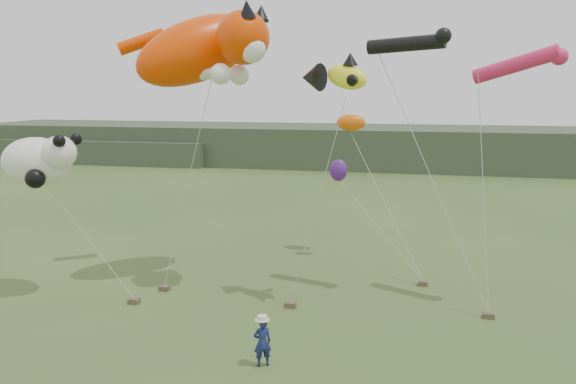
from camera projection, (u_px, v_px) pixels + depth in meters
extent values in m
plane|color=#385123|center=(285.00, 366.00, 16.00)|extent=(120.00, 120.00, 0.00)
cube|color=#2D3D28|center=(381.00, 146.00, 58.85)|extent=(90.00, 12.00, 4.00)
cube|color=#2D3D28|center=(108.00, 150.00, 62.58)|extent=(25.00, 8.00, 2.50)
imported|color=navy|center=(262.00, 342.00, 15.90)|extent=(0.62, 0.55, 1.42)
cube|color=brown|center=(164.00, 288.00, 22.02)|extent=(0.38, 0.30, 0.19)
cube|color=brown|center=(291.00, 305.00, 20.32)|extent=(0.38, 0.30, 0.19)
cube|color=brown|center=(488.00, 315.00, 19.34)|extent=(0.38, 0.30, 0.19)
cube|color=brown|center=(134.00, 301.00, 20.68)|extent=(0.38, 0.30, 0.19)
cube|color=brown|center=(423.00, 283.00, 22.56)|extent=(0.38, 0.30, 0.19)
ellipsoid|color=#E63A00|center=(198.00, 50.00, 22.17)|extent=(5.90, 5.70, 4.09)
sphere|color=#E63A00|center=(243.00, 38.00, 20.58)|extent=(1.98, 1.98, 1.98)
cone|color=black|center=(247.00, 9.00, 19.81)|extent=(0.62, 0.75, 0.74)
cone|color=black|center=(261.00, 13.00, 20.82)|extent=(0.62, 0.71, 0.70)
sphere|color=white|center=(252.00, 49.00, 20.24)|extent=(0.99, 0.99, 0.99)
ellipsoid|color=white|center=(201.00, 72.00, 21.96)|extent=(1.94, 0.97, 0.60)
sphere|color=white|center=(221.00, 74.00, 20.32)|extent=(0.77, 0.77, 0.77)
sphere|color=white|center=(239.00, 75.00, 21.75)|extent=(0.77, 0.77, 0.77)
cylinder|color=#E63A00|center=(142.00, 42.00, 23.55)|extent=(2.05, 1.50, 1.19)
ellipsoid|color=#FFFC25|center=(347.00, 77.00, 19.30)|extent=(1.79, 1.26, 1.14)
cone|color=black|center=(311.00, 77.00, 19.90)|extent=(1.09, 1.20, 0.98)
cone|color=black|center=(350.00, 59.00, 19.17)|extent=(0.55, 0.55, 0.44)
cone|color=black|center=(355.00, 80.00, 18.73)|extent=(0.58, 0.61, 0.44)
cone|color=black|center=(358.00, 81.00, 19.78)|extent=(0.58, 0.61, 0.44)
cylinder|color=black|center=(406.00, 44.00, 20.45)|extent=(2.92, 1.25, 0.67)
sphere|color=black|center=(443.00, 36.00, 19.68)|extent=(0.57, 0.57, 0.57)
cylinder|color=#D21F52|center=(515.00, 65.00, 19.41)|extent=(2.87, 1.64, 1.31)
sphere|color=#D21F52|center=(559.00, 57.00, 18.65)|extent=(0.57, 0.57, 0.57)
ellipsoid|color=white|center=(36.00, 162.00, 21.04)|extent=(2.75, 1.83, 1.83)
sphere|color=white|center=(59.00, 152.00, 20.41)|extent=(1.22, 1.22, 1.22)
sphere|color=black|center=(59.00, 141.00, 19.87)|extent=(0.45, 0.45, 0.45)
sphere|color=black|center=(76.00, 139.00, 20.68)|extent=(0.45, 0.45, 0.45)
sphere|color=black|center=(35.00, 179.00, 20.24)|extent=(0.71, 0.71, 0.71)
sphere|color=black|center=(24.00, 170.00, 21.58)|extent=(0.71, 0.71, 0.71)
ellipsoid|color=#E75E09|center=(351.00, 123.00, 26.20)|extent=(1.35, 0.79, 0.79)
ellipsoid|color=#4E1C7D|center=(338.00, 170.00, 25.85)|extent=(0.82, 0.55, 1.00)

